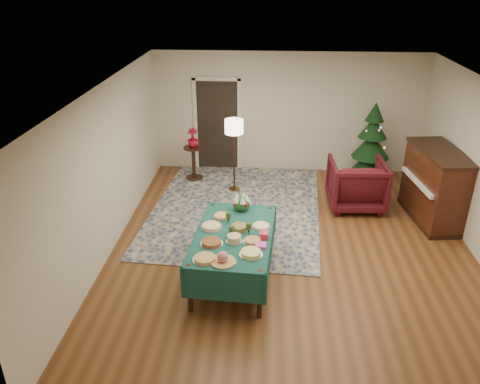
# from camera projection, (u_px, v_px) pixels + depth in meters

# --- Properties ---
(room_shell) EXTENTS (7.00, 7.00, 7.00)m
(room_shell) POSITION_uv_depth(u_px,v_px,m) (295.00, 175.00, 7.31)
(room_shell) COLOR #593319
(room_shell) RESTS_ON ground
(doorway) EXTENTS (1.08, 0.04, 2.16)m
(doorway) POSITION_uv_depth(u_px,v_px,m) (217.00, 123.00, 10.65)
(doorway) COLOR black
(doorway) RESTS_ON ground
(rug) EXTENTS (3.49, 4.41, 0.02)m
(rug) POSITION_uv_depth(u_px,v_px,m) (236.00, 208.00, 9.21)
(rug) COLOR navy
(rug) RESTS_ON ground
(buffet_table) EXTENTS (1.27, 2.02, 0.76)m
(buffet_table) POSITION_uv_depth(u_px,v_px,m) (234.00, 242.00, 6.92)
(buffet_table) COLOR black
(buffet_table) RESTS_ON ground
(platter_0) EXTENTS (0.34, 0.34, 0.05)m
(platter_0) POSITION_uv_depth(u_px,v_px,m) (205.00, 259.00, 6.22)
(platter_0) COLOR silver
(platter_0) RESTS_ON buffet_table
(platter_1) EXTENTS (0.36, 0.36, 0.16)m
(platter_1) POSITION_uv_depth(u_px,v_px,m) (223.00, 258.00, 6.15)
(platter_1) COLOR silver
(platter_1) RESTS_ON buffet_table
(platter_2) EXTENTS (0.32, 0.32, 0.06)m
(platter_2) POSITION_uv_depth(u_px,v_px,m) (251.00, 253.00, 6.33)
(platter_2) COLOR silver
(platter_2) RESTS_ON buffet_table
(platter_3) EXTENTS (0.33, 0.33, 0.05)m
(platter_3) POSITION_uv_depth(u_px,v_px,m) (212.00, 242.00, 6.58)
(platter_3) COLOR silver
(platter_3) RESTS_ON buffet_table
(platter_4) EXTENTS (0.24, 0.24, 0.10)m
(platter_4) POSITION_uv_depth(u_px,v_px,m) (234.00, 239.00, 6.63)
(platter_4) COLOR silver
(platter_4) RESTS_ON buffet_table
(platter_5) EXTENTS (0.27, 0.27, 0.04)m
(platter_5) POSITION_uv_depth(u_px,v_px,m) (252.00, 241.00, 6.64)
(platter_5) COLOR silver
(platter_5) RESTS_ON buffet_table
(platter_6) EXTENTS (0.33, 0.33, 0.05)m
(platter_6) POSITION_uv_depth(u_px,v_px,m) (211.00, 226.00, 7.00)
(platter_6) COLOR silver
(platter_6) RESTS_ON buffet_table
(platter_7) EXTENTS (0.28, 0.28, 0.07)m
(platter_7) POSITION_uv_depth(u_px,v_px,m) (239.00, 228.00, 6.94)
(platter_7) COLOR silver
(platter_7) RESTS_ON buffet_table
(platter_8) EXTENTS (0.29, 0.29, 0.04)m
(platter_8) POSITION_uv_depth(u_px,v_px,m) (261.00, 226.00, 7.01)
(platter_8) COLOR silver
(platter_8) RESTS_ON buffet_table
(platter_9) EXTENTS (0.28, 0.28, 0.04)m
(platter_9) POSITION_uv_depth(u_px,v_px,m) (222.00, 216.00, 7.30)
(platter_9) COLOR silver
(platter_9) RESTS_ON buffet_table
(goblet_0) EXTENTS (0.08, 0.08, 0.18)m
(goblet_0) POSITION_uv_depth(u_px,v_px,m) (228.00, 217.00, 7.11)
(goblet_0) COLOR #2D471E
(goblet_0) RESTS_ON buffet_table
(goblet_1) EXTENTS (0.08, 0.08, 0.18)m
(goblet_1) POSITION_uv_depth(u_px,v_px,m) (249.00, 228.00, 6.81)
(goblet_1) COLOR #2D471E
(goblet_1) RESTS_ON buffet_table
(goblet_2) EXTENTS (0.08, 0.08, 0.18)m
(goblet_2) POSITION_uv_depth(u_px,v_px,m) (232.00, 231.00, 6.73)
(goblet_2) COLOR #2D471E
(goblet_2) RESTS_ON buffet_table
(napkin_stack) EXTENTS (0.16, 0.16, 0.04)m
(napkin_stack) POSITION_uv_depth(u_px,v_px,m) (261.00, 245.00, 6.53)
(napkin_stack) COLOR #F644C2
(napkin_stack) RESTS_ON buffet_table
(gift_box) EXTENTS (0.13, 0.13, 0.10)m
(gift_box) POSITION_uv_depth(u_px,v_px,m) (264.00, 235.00, 6.71)
(gift_box) COLOR #D43B55
(gift_box) RESTS_ON buffet_table
(centerpiece) EXTENTS (0.27, 0.27, 0.31)m
(centerpiece) POSITION_uv_depth(u_px,v_px,m) (241.00, 203.00, 7.47)
(centerpiece) COLOR #1E4C1E
(centerpiece) RESTS_ON buffet_table
(armchair) EXTENTS (1.07, 1.01, 1.06)m
(armchair) POSITION_uv_depth(u_px,v_px,m) (357.00, 182.00, 9.07)
(armchair) COLOR #410E14
(armchair) RESTS_ON ground
(floor_lamp) EXTENTS (0.38, 0.38, 1.55)m
(floor_lamp) POSITION_uv_depth(u_px,v_px,m) (234.00, 131.00, 9.43)
(floor_lamp) COLOR #A57F3F
(floor_lamp) RESTS_ON ground
(side_table) EXTENTS (0.42, 0.42, 0.75)m
(side_table) POSITION_uv_depth(u_px,v_px,m) (194.00, 163.00, 10.38)
(side_table) COLOR black
(side_table) RESTS_ON ground
(potted_plant) EXTENTS (0.23, 0.42, 0.23)m
(potted_plant) POSITION_uv_depth(u_px,v_px,m) (193.00, 142.00, 10.16)
(potted_plant) COLOR #A30B20
(potted_plant) RESTS_ON side_table
(christmas_tree) EXTENTS (1.29, 1.29, 1.79)m
(christmas_tree) POSITION_uv_depth(u_px,v_px,m) (371.00, 147.00, 10.06)
(christmas_tree) COLOR black
(christmas_tree) RESTS_ON ground
(piano) EXTENTS (0.91, 1.65, 1.36)m
(piano) POSITION_uv_depth(u_px,v_px,m) (435.00, 187.00, 8.55)
(piano) COLOR black
(piano) RESTS_ON ground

